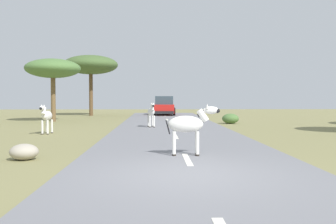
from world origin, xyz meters
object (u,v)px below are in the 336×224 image
(tree_1, at_px, (91,65))
(bush_0, at_px, (230,119))
(zebra_2, at_px, (189,125))
(tree_0, at_px, (53,69))
(zebra_0, at_px, (151,112))
(zebra_1, at_px, (46,116))
(rock_0, at_px, (24,152))
(car_0, at_px, (164,106))

(tree_1, relative_size, bush_0, 5.12)
(zebra_2, height_order, tree_0, tree_0)
(tree_1, bearing_deg, zebra_0, -68.11)
(zebra_1, xyz_separation_m, tree_1, (-0.84, 17.44, 3.79))
(tree_1, bearing_deg, bush_0, -45.31)
(rock_0, bearing_deg, zebra_1, 101.16)
(rock_0, bearing_deg, zebra_2, 4.76)
(tree_1, bearing_deg, car_0, 3.28)
(car_0, bearing_deg, rock_0, 81.59)
(zebra_1, relative_size, bush_0, 1.38)
(zebra_2, distance_m, tree_1, 25.68)
(zebra_1, xyz_separation_m, tree_0, (-2.09, 9.15, 2.84))
(car_0, distance_m, rock_0, 25.63)
(zebra_2, relative_size, rock_0, 2.01)
(zebra_0, distance_m, rock_0, 11.25)
(car_0, relative_size, rock_0, 5.64)
(tree_0, bearing_deg, rock_0, -77.90)
(zebra_1, relative_size, zebra_2, 0.95)
(car_0, bearing_deg, zebra_0, 87.43)
(zebra_0, bearing_deg, zebra_1, 26.11)
(zebra_1, relative_size, rock_0, 1.91)
(rock_0, bearing_deg, tree_0, 102.10)
(tree_0, bearing_deg, zebra_0, -40.14)
(rock_0, bearing_deg, car_0, 80.09)
(zebra_0, height_order, zebra_2, zebra_2)
(bush_0, height_order, rock_0, bush_0)
(zebra_2, relative_size, bush_0, 1.45)
(zebra_1, distance_m, car_0, 18.77)
(tree_1, bearing_deg, zebra_1, -87.23)
(zebra_1, height_order, tree_0, tree_0)
(car_0, bearing_deg, tree_1, 4.79)
(zebra_0, bearing_deg, car_0, -102.34)
(car_0, xyz_separation_m, tree_0, (-7.96, -8.68, 2.83))
(zebra_0, bearing_deg, bush_0, -155.33)
(zebra_1, xyz_separation_m, car_0, (5.87, 17.83, 0.02))
(tree_0, height_order, rock_0, tree_0)
(zebra_2, bearing_deg, bush_0, 167.32)
(tree_0, relative_size, tree_1, 0.79)
(zebra_2, relative_size, tree_1, 0.28)
(zebra_1, bearing_deg, tree_0, -74.68)
(car_0, relative_size, tree_0, 1.00)
(zebra_2, xyz_separation_m, tree_0, (-8.11, 16.18, 2.75))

